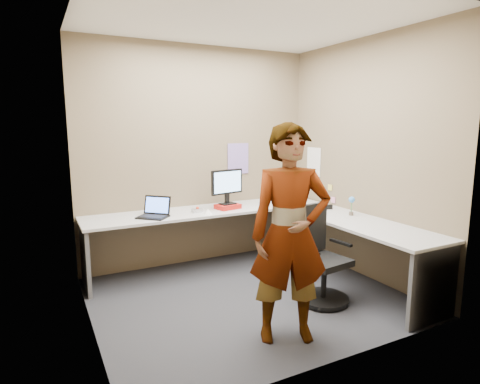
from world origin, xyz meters
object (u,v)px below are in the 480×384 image
desk (265,228)px  office_chair (320,263)px  monitor (227,184)px  person (290,234)px

desk → office_chair: bearing=-78.0°
office_chair → monitor: bearing=98.7°
desk → office_chair: (0.17, -0.78, -0.20)m
office_chair → person: bearing=-154.3°
desk → person: bearing=-112.6°
monitor → office_chair: (0.39, -1.32, -0.65)m
monitor → person: 1.80m
office_chair → person: 0.95m
desk → office_chair: 0.83m
desk → person: size_ratio=1.69×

